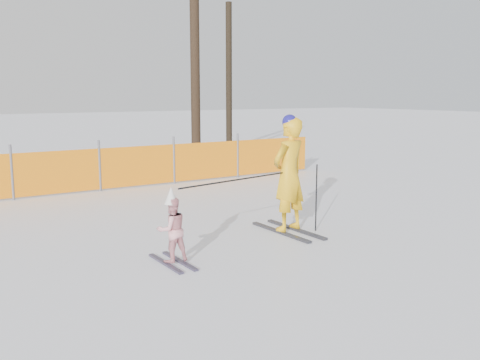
# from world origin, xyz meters

# --- Properties ---
(ground) EXTENTS (120.00, 120.00, 0.00)m
(ground) POSITION_xyz_m (0.00, 0.00, 0.00)
(ground) COLOR white
(ground) RESTS_ON ground
(adult) EXTENTS (0.79, 1.55, 2.02)m
(adult) POSITION_xyz_m (1.00, 0.51, 1.01)
(adult) COLOR black
(adult) RESTS_ON ground
(child) EXTENTS (0.45, 1.00, 1.09)m
(child) POSITION_xyz_m (-1.44, 0.04, 0.50)
(child) COLOR black
(child) RESTS_ON ground
(ski_poles) EXTENTS (2.78, 0.44, 1.17)m
(ski_poles) POSITION_xyz_m (0.36, 0.29, 0.89)
(ski_poles) COLOR black
(ski_poles) RESTS_ON ground
(safety_fence) EXTENTS (14.51, 0.06, 1.25)m
(safety_fence) POSITION_xyz_m (-1.20, 6.09, 0.56)
(safety_fence) COLOR #595960
(safety_fence) RESTS_ON ground
(tree_trunks) EXTENTS (2.38, 1.36, 6.16)m
(tree_trunks) POSITION_xyz_m (5.41, 10.98, 3.03)
(tree_trunks) COLOR black
(tree_trunks) RESTS_ON ground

